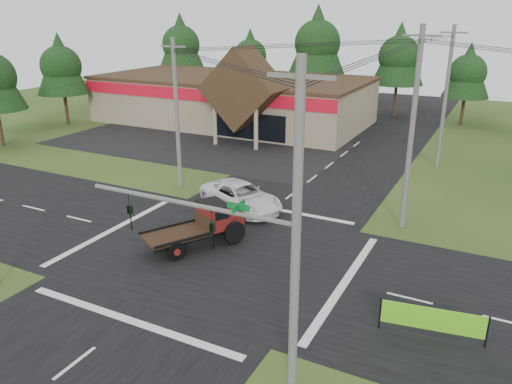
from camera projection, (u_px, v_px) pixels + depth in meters
The scene contains 19 objects.
ground at pixel (217, 253), 26.52m from camera, with size 120.00×120.00×0.00m, color #264117.
road_ns at pixel (217, 252), 26.51m from camera, with size 12.00×120.00×0.02m, color black.
road_ew at pixel (217, 252), 26.51m from camera, with size 120.00×12.00×0.02m, color black.
parking_apron at pixel (195, 144), 48.42m from camera, with size 28.00×14.00×0.02m, color black.
cvs_building at pixel (233, 98), 57.07m from camera, with size 30.40×18.20×9.19m.
traffic_signal_mast at pixel (247, 260), 16.24m from camera, with size 8.12×0.24×7.00m.
utility_pole_nr at pixel (296, 236), 15.11m from camera, with size 2.00×0.30×11.00m.
utility_pole_nw at pixel (177, 114), 34.81m from camera, with size 2.00×0.30×10.50m.
utility_pole_ne at pixel (412, 129), 27.80m from camera, with size 2.00×0.30×11.50m.
utility_pole_n at pixel (446, 97), 39.58m from camera, with size 2.00×0.30×11.20m.
tree_row_a at pixel (181, 43), 70.14m from camera, with size 6.72×6.72×12.12m.
tree_row_b at pixel (250, 54), 67.99m from camera, with size 5.60×5.60×10.10m.
tree_row_c at pixel (317, 41), 62.19m from camera, with size 7.28×7.28×13.13m.
tree_row_d at pixel (399, 54), 59.21m from camera, with size 6.16×6.16×11.11m.
tree_row_e at pixel (468, 71), 54.57m from camera, with size 5.04×5.04×9.09m.
tree_side_w at pixel (61, 64), 54.69m from camera, with size 5.60×5.60×10.10m.
antique_flatbed_truck at pixel (196, 226), 26.86m from camera, with size 2.13×5.59×2.34m, color #631A0E, non-canonical shape.
roadside_banner at pixel (432, 322), 19.36m from camera, with size 4.05×0.12×1.38m, color #5FC51A, non-canonical shape.
white_pickup at pixel (241, 196), 32.15m from camera, with size 2.84×6.15×1.71m, color white.
Camera 1 is at (12.67, -20.31, 12.03)m, focal length 35.00 mm.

